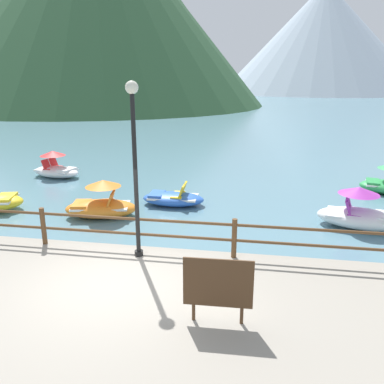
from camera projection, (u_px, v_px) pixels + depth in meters
ground_plane at (233, 116)px, 45.85m from camera, size 200.00×200.00×0.00m
promenade_dock at (63, 366)px, 5.90m from camera, size 28.00×8.00×0.40m
dock_railing at (135, 228)px, 9.22m from camera, size 23.92×0.12×0.95m
lamp_post at (135, 155)px, 8.42m from camera, size 0.28×0.28×3.98m
sign_board at (218, 284)px, 6.43m from camera, size 1.18×0.09×1.19m
pedal_boat_0 at (56, 169)px, 17.73m from camera, size 2.52×1.71×1.22m
pedal_boat_2 at (360, 214)px, 11.73m from camera, size 2.77×1.83×1.28m
pedal_boat_4 at (173, 198)px, 13.89m from camera, size 2.23×1.17×0.81m
pedal_boat_5 at (101, 205)px, 12.66m from camera, size 2.53×1.64×1.26m
cliff_headland at (109, 9)px, 61.67m from camera, size 53.35×53.35×31.92m
distant_peak at (322, 39)px, 107.81m from camera, size 56.48×56.48×29.24m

